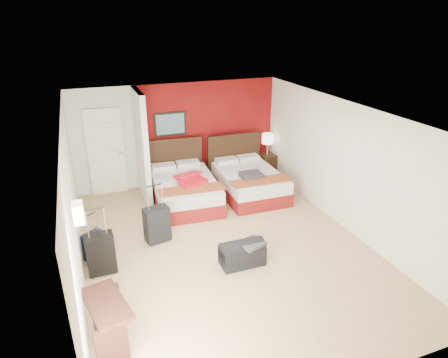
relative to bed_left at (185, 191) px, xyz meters
name	(u,v)px	position (x,y,z in m)	size (l,w,h in m)	color
ground	(225,246)	(0.21, -1.99, -0.29)	(6.50, 6.50, 0.00)	#D8B785
room_walls	(132,167)	(-1.19, -0.57, 0.97)	(5.02, 6.52, 2.50)	silver
red_accent_panel	(208,132)	(0.96, 1.24, 0.96)	(3.50, 0.04, 2.50)	maroon
partition_wall	(142,147)	(-0.79, 0.62, 0.96)	(0.12, 1.20, 2.50)	silver
entry_door	(106,152)	(-1.54, 1.21, 0.73)	(0.82, 0.06, 2.05)	silver
bed_left	(185,191)	(0.00, 0.00, 0.00)	(1.36, 1.94, 0.58)	white
bed_right	(250,183)	(1.55, -0.09, -0.01)	(1.33, 1.90, 0.57)	silver
red_suitcase_open	(190,179)	(0.10, -0.10, 0.34)	(0.57, 0.78, 0.10)	red
jacket_bundle	(251,175)	(1.45, -0.39, 0.34)	(0.48, 0.38, 0.12)	#333337
nightstand	(267,164)	(2.49, 0.89, -0.01)	(0.41, 0.41, 0.57)	black
table_lamp	(268,144)	(2.49, 0.89, 0.55)	(0.31, 0.31, 0.56)	white
suitcase_black	(101,255)	(-1.98, -2.01, 0.05)	(0.46, 0.29, 0.69)	black
suitcase_charcoal	(157,226)	(-0.92, -1.37, 0.04)	(0.45, 0.28, 0.67)	black
suitcase_navy	(94,247)	(-2.07, -1.58, -0.04)	(0.36, 0.22, 0.49)	black
duffel_bag	(242,254)	(0.29, -2.61, -0.10)	(0.75, 0.40, 0.38)	black
jacket_draped	(252,243)	(0.44, -2.66, 0.11)	(0.41, 0.34, 0.05)	#3A393E
desk	(109,324)	(-2.01, -3.68, 0.07)	(0.43, 0.87, 0.72)	black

